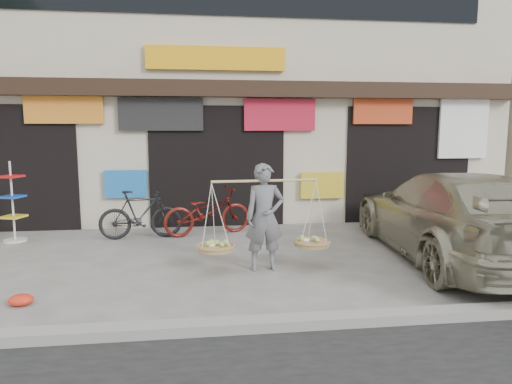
{
  "coord_description": "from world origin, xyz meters",
  "views": [
    {
      "loc": [
        -0.43,
        -6.73,
        2.19
      ],
      "look_at": [
        0.54,
        0.9,
        1.12
      ],
      "focal_mm": 32.0,
      "sensor_mm": 36.0,
      "label": 1
    }
  ],
  "objects": [
    {
      "name": "ground",
      "position": [
        0.0,
        0.0,
        0.0
      ],
      "size": [
        70.0,
        70.0,
        0.0
      ],
      "primitive_type": "plane",
      "color": "gray",
      "rests_on": "ground"
    },
    {
      "name": "kerb",
      "position": [
        0.0,
        -2.0,
        0.06
      ],
      "size": [
        70.0,
        0.25,
        0.12
      ],
      "primitive_type": "cube",
      "color": "gray",
      "rests_on": "ground"
    },
    {
      "name": "shophouse_block",
      "position": [
        -0.0,
        6.42,
        3.45
      ],
      "size": [
        14.0,
        6.32,
        7.0
      ],
      "color": "beige",
      "rests_on": "ground"
    },
    {
      "name": "street_vendor",
      "position": [
        0.58,
        0.14,
        0.77
      ],
      "size": [
        2.09,
        0.64,
        1.67
      ],
      "rotation": [
        0.0,
        0.0,
        0.05
      ],
      "color": "slate",
      "rests_on": "ground"
    },
    {
      "name": "bike_1",
      "position": [
        -1.59,
        2.47,
        0.49
      ],
      "size": [
        1.67,
        0.63,
        0.98
      ],
      "primitive_type": "imported",
      "rotation": [
        0.0,
        0.0,
        1.67
      ],
      "color": "black",
      "rests_on": "ground"
    },
    {
      "name": "bike_2",
      "position": [
        -0.25,
        2.65,
        0.49
      ],
      "size": [
        1.95,
        1.13,
        0.97
      ],
      "primitive_type": "imported",
      "rotation": [
        0.0,
        0.0,
        1.85
      ],
      "color": "#5C150F",
      "rests_on": "ground"
    },
    {
      "name": "suv",
      "position": [
        3.82,
        0.36,
        0.74
      ],
      "size": [
        2.48,
        5.28,
        1.49
      ],
      "rotation": [
        0.0,
        0.0,
        3.06
      ],
      "color": "#A39E83",
      "rests_on": "ground"
    },
    {
      "name": "display_rack",
      "position": [
        -4.02,
        2.55,
        0.63
      ],
      "size": [
        0.47,
        0.47,
        1.58
      ],
      "rotation": [
        0.0,
        0.0,
        -0.32
      ],
      "color": "silver",
      "rests_on": "ground"
    },
    {
      "name": "red_bag",
      "position": [
        -2.66,
        -0.93,
        0.07
      ],
      "size": [
        0.31,
        0.25,
        0.14
      ],
      "primitive_type": "ellipsoid",
      "color": "red",
      "rests_on": "ground"
    }
  ]
}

